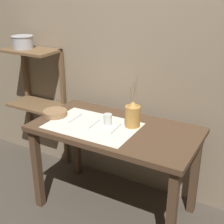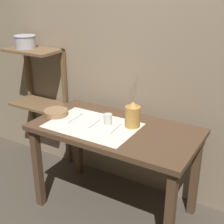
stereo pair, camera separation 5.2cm
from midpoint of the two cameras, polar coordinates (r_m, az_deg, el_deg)
ground_plane at (r=2.80m, az=-0.05°, el=-17.03°), size 12.00×12.00×0.00m
stone_wall_back at (r=2.62m, az=4.82°, el=9.61°), size 7.00×0.06×2.40m
wooden_table at (r=2.44m, az=-0.05°, el=-5.08°), size 1.28×0.68×0.76m
wooden_shelf_unit at (r=3.15m, az=-13.99°, el=4.45°), size 0.51×0.31×1.22m
linen_cloth at (r=2.42m, az=-4.14°, el=-2.46°), size 0.69×0.46×0.00m
pitcher_with_flowers at (r=2.36m, az=3.17°, el=-0.54°), size 0.12×0.12×0.42m
wooden_bowl at (r=2.62m, az=-10.91°, el=-0.22°), size 0.20×0.20×0.05m
glass_tumbler_near at (r=2.41m, az=-1.39°, el=-1.34°), size 0.07×0.07×0.08m
spoon_outer at (r=2.58m, az=-6.72°, el=-0.79°), size 0.02×0.19×0.02m
knife_center at (r=2.43m, az=-3.82°, el=-2.21°), size 0.02×0.18×0.00m
fork_inner at (r=2.35m, az=0.16°, el=-3.07°), size 0.03×0.18×0.00m
metal_pot_large at (r=3.08m, az=-16.49°, el=12.23°), size 0.20×0.20×0.12m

